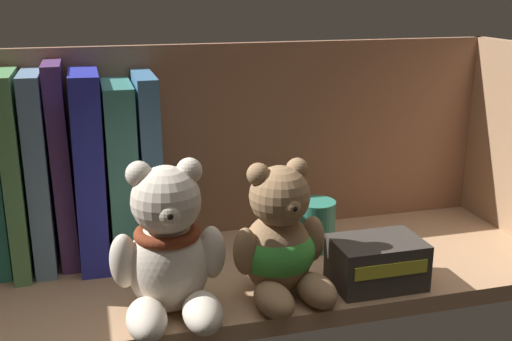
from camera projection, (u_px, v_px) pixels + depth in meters
shelf_board at (230, 278)px, 74.26cm from camera, size 78.67×24.38×2.00cm
shelf_back_panel at (207, 149)px, 82.37cm from camera, size 81.07×1.20×27.61cm
book_5 at (17, 171)px, 72.78cm from camera, size 1.90×13.51×23.61cm
book_6 at (40, 170)px, 73.45cm from camera, size 2.34×12.01×23.40cm
book_7 at (62, 164)px, 73.98cm from camera, size 2.45×9.62×24.36cm
book_8 at (89, 166)px, 74.90cm from camera, size 3.58×13.78×23.40cm
book_9 at (121, 170)px, 76.07cm from camera, size 3.41×13.88×21.90cm
book_10 at (147, 164)px, 76.76cm from camera, size 2.51×14.10×22.84cm
teddy_bear_larger at (168, 251)px, 62.52cm from camera, size 11.89×12.04×16.36cm
teddy_bear_smaller at (280, 244)px, 66.82cm from camera, size 11.23×11.96×15.15cm
pillar_candle at (315, 225)px, 79.46cm from camera, size 5.07×5.07×6.38cm
small_product_box at (377, 262)px, 69.90cm from camera, size 10.05×7.04×5.38cm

